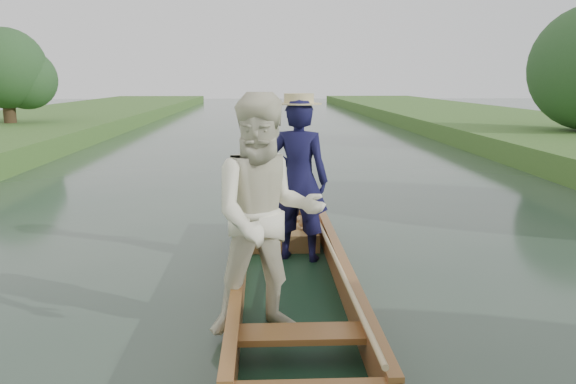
{
  "coord_description": "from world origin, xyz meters",
  "views": [
    {
      "loc": [
        -0.27,
        -5.52,
        2.18
      ],
      "look_at": [
        0.0,
        0.6,
        0.95
      ],
      "focal_mm": 35.0,
      "sensor_mm": 36.0,
      "label": 1
    }
  ],
  "objects": [
    {
      "name": "ground",
      "position": [
        0.0,
        0.0,
        0.0
      ],
      "size": [
        120.0,
        120.0,
        0.0
      ],
      "primitive_type": "plane",
      "color": "#283D30",
      "rests_on": "ground"
    },
    {
      "name": "trees_far",
      "position": [
        5.33,
        8.72,
        2.52
      ],
      "size": [
        22.77,
        17.71,
        4.54
      ],
      "color": "#47331E",
      "rests_on": "ground"
    },
    {
      "name": "punt",
      "position": [
        -0.09,
        -0.24,
        0.78
      ],
      "size": [
        1.35,
        5.04,
        2.09
      ],
      "color": "black",
      "rests_on": "ground"
    }
  ]
}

